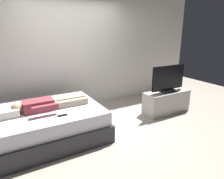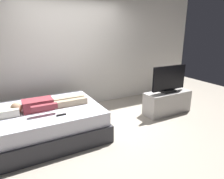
{
  "view_description": "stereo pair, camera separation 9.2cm",
  "coord_description": "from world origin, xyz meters",
  "px_view_note": "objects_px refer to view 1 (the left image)",
  "views": [
    {
      "loc": [
        -1.42,
        -3.05,
        1.83
      ],
      "look_at": [
        0.45,
        0.25,
        0.69
      ],
      "focal_mm": 31.83,
      "sensor_mm": 36.0,
      "label": 1
    },
    {
      "loc": [
        -1.34,
        -3.09,
        1.83
      ],
      "look_at": [
        0.45,
        0.25,
        0.69
      ],
      "focal_mm": 31.83,
      "sensor_mm": 36.0,
      "label": 2
    }
  ],
  "objects_px": {
    "person": "(46,105)",
    "tv": "(168,79)",
    "remote": "(62,115)",
    "tv_stand": "(166,102)",
    "pillow": "(2,113)",
    "bed": "(46,124)"
  },
  "relations": [
    {
      "from": "person",
      "to": "tv_stand",
      "type": "relative_size",
      "value": 1.15
    },
    {
      "from": "person",
      "to": "tv_stand",
      "type": "height_order",
      "value": "person"
    },
    {
      "from": "bed",
      "to": "remote",
      "type": "height_order",
      "value": "remote"
    },
    {
      "from": "tv_stand",
      "to": "tv",
      "type": "distance_m",
      "value": 0.53
    },
    {
      "from": "bed",
      "to": "tv",
      "type": "distance_m",
      "value": 2.69
    },
    {
      "from": "tv",
      "to": "person",
      "type": "bearing_deg",
      "value": 176.13
    },
    {
      "from": "bed",
      "to": "remote",
      "type": "relative_size",
      "value": 12.75
    },
    {
      "from": "tv_stand",
      "to": "tv",
      "type": "height_order",
      "value": "tv"
    },
    {
      "from": "remote",
      "to": "tv",
      "type": "height_order",
      "value": "tv"
    },
    {
      "from": "bed",
      "to": "tv",
      "type": "height_order",
      "value": "tv"
    },
    {
      "from": "person",
      "to": "remote",
      "type": "bearing_deg",
      "value": -69.53
    },
    {
      "from": "pillow",
      "to": "tv_stand",
      "type": "bearing_deg",
      "value": -3.48
    },
    {
      "from": "pillow",
      "to": "remote",
      "type": "distance_m",
      "value": 0.92
    },
    {
      "from": "person",
      "to": "remote",
      "type": "distance_m",
      "value": 0.44
    },
    {
      "from": "tv_stand",
      "to": "person",
      "type": "bearing_deg",
      "value": 176.13
    },
    {
      "from": "pillow",
      "to": "person",
      "type": "distance_m",
      "value": 0.67
    },
    {
      "from": "bed",
      "to": "tv",
      "type": "bearing_deg",
      "value": -4.31
    },
    {
      "from": "pillow",
      "to": "tv_stand",
      "type": "distance_m",
      "value": 3.29
    },
    {
      "from": "remote",
      "to": "tv",
      "type": "relative_size",
      "value": 0.17
    },
    {
      "from": "person",
      "to": "tv",
      "type": "height_order",
      "value": "tv"
    },
    {
      "from": "tv",
      "to": "tv_stand",
      "type": "bearing_deg",
      "value": 90.0
    },
    {
      "from": "person",
      "to": "tv",
      "type": "xyz_separation_m",
      "value": [
        2.6,
        -0.18,
        0.16
      ]
    }
  ]
}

